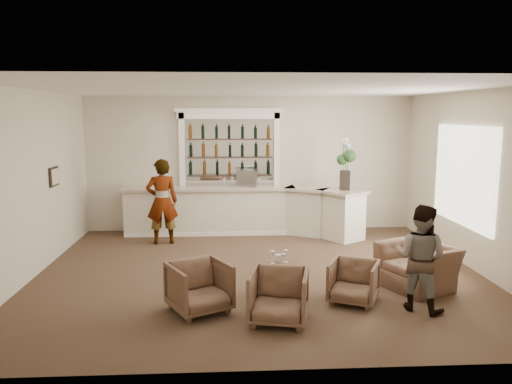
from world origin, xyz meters
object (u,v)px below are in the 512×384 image
cocktail_table (280,279)px  sommelier (162,202)px  armchair_right (353,282)px  flower_vase (345,161)px  bar_counter (244,211)px  guest (420,258)px  armchair_center (279,296)px  armchair_left (199,287)px  espresso_machine (248,178)px  armchair_far (417,266)px

cocktail_table → sommelier: bearing=124.6°
armchair_right → flower_vase: flower_vase is taller
bar_counter → armchair_right: size_ratio=7.97×
guest → armchair_center: size_ratio=1.95×
bar_counter → flower_vase: (2.30, -0.53, 1.23)m
armchair_left → espresso_machine: 4.98m
cocktail_table → sommelier: size_ratio=0.34×
armchair_left → armchair_right: (2.34, 0.22, -0.05)m
armchair_far → flower_vase: (-0.46, 3.38, 1.44)m
armchair_center → espresso_machine: 5.32m
bar_counter → armchair_center: size_ratio=7.04×
sommelier → armchair_left: size_ratio=2.33×
espresso_machine → flower_vase: flower_vase is taller
armchair_far → bar_counter: bearing=-170.7°
flower_vase → bar_counter: bearing=167.0°
armchair_left → armchair_far: size_ratio=0.73×
armchair_left → espresso_machine: espresso_machine is taller
armchair_left → flower_vase: size_ratio=0.69×
armchair_left → armchair_center: bearing=-49.3°
sommelier → armchair_far: bearing=136.8°
armchair_far → armchair_center: bearing=-88.8°
flower_vase → armchair_left: bearing=-126.5°
bar_counter → armchair_right: 4.77m
cocktail_table → armchair_center: bearing=-97.0°
bar_counter → guest: (2.42, -4.84, 0.22)m
armchair_far → flower_vase: flower_vase is taller
armchair_center → espresso_machine: (-0.22, 5.23, 0.98)m
cocktail_table → armchair_center: (-0.13, -1.06, 0.12)m
sommelier → flower_vase: flower_vase is taller
bar_counter → armchair_center: (0.31, -5.16, -0.20)m
bar_counter → cocktail_table: bar_counter is taller
espresso_machine → guest: bearing=-52.3°
cocktail_table → guest: 2.18m
armchair_center → flower_vase: bearing=78.9°
sommelier → flower_vase: 4.24m
cocktail_table → espresso_machine: 4.32m
cocktail_table → armchair_left: (-1.25, -0.63, 0.12)m
flower_vase → guest: bearing=-88.3°
armchair_center → armchair_right: bearing=40.4°
guest → armchair_right: guest is taller
guest → espresso_machine: guest is taller
sommelier → guest: bearing=127.5°
armchair_left → armchair_far: bearing=-15.4°
bar_counter → espresso_machine: (0.09, 0.07, 0.77)m
armchair_center → armchair_right: (1.22, 0.65, -0.04)m
armchair_left → cocktail_table: bearing=-1.6°
guest → armchair_center: bearing=49.4°
armchair_center → flower_vase: 5.24m
armchair_right → armchair_left: bearing=-149.1°
bar_counter → cocktail_table: (0.44, -4.10, -0.32)m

